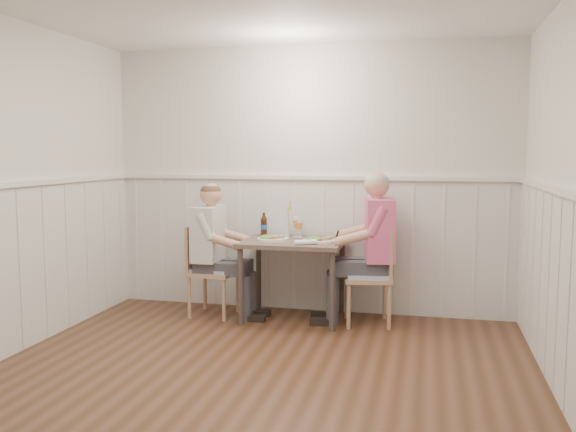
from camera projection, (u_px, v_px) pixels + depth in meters
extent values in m
plane|color=#472A18|center=(242.00, 396.00, 3.94)|extent=(4.50, 4.50, 0.00)
cube|color=silver|center=(310.00, 180.00, 5.98)|extent=(4.00, 0.04, 2.60)
cube|color=silver|center=(309.00, 245.00, 6.04)|extent=(3.98, 0.03, 1.30)
cube|color=silver|center=(309.00, 178.00, 5.95)|extent=(3.98, 0.06, 0.04)
cube|color=brown|center=(293.00, 243.00, 5.66)|extent=(0.94, 0.70, 0.04)
cylinder|color=#3F3833|center=(240.00, 287.00, 5.51)|extent=(0.05, 0.05, 0.71)
cylinder|color=#3F3833|center=(259.00, 274.00, 6.09)|extent=(0.05, 0.05, 0.71)
cylinder|color=#3F3833|center=(332.00, 292.00, 5.32)|extent=(0.05, 0.05, 0.71)
cylinder|color=#3F3833|center=(342.00, 278.00, 5.90)|extent=(0.05, 0.05, 0.71)
cube|color=tan|center=(368.00, 278.00, 5.55)|extent=(0.49, 0.49, 0.04)
cube|color=#5672B2|center=(368.00, 274.00, 5.54)|extent=(0.44, 0.44, 0.03)
cube|color=tan|center=(389.00, 252.00, 5.51)|extent=(0.10, 0.42, 0.44)
cylinder|color=tan|center=(389.00, 307.00, 5.38)|extent=(0.04, 0.04, 0.41)
cylinder|color=tan|center=(349.00, 307.00, 5.40)|extent=(0.04, 0.04, 0.41)
cylinder|color=tan|center=(385.00, 298.00, 5.74)|extent=(0.04, 0.04, 0.41)
cylinder|color=tan|center=(347.00, 297.00, 5.76)|extent=(0.04, 0.04, 0.41)
cube|color=tan|center=(214.00, 272.00, 5.84)|extent=(0.44, 0.44, 0.04)
cube|color=#5672B2|center=(214.00, 269.00, 5.84)|extent=(0.39, 0.39, 0.03)
cube|color=tan|center=(196.00, 247.00, 5.87)|extent=(0.06, 0.41, 0.43)
cylinder|color=tan|center=(205.00, 290.00, 6.08)|extent=(0.04, 0.04, 0.40)
cylinder|color=tan|center=(238.00, 292.00, 5.98)|extent=(0.04, 0.04, 0.40)
cylinder|color=tan|center=(189.00, 298.00, 5.75)|extent=(0.04, 0.04, 0.40)
cylinder|color=tan|center=(224.00, 300.00, 5.64)|extent=(0.04, 0.04, 0.40)
cube|color=#3F3F47|center=(376.00, 298.00, 5.59)|extent=(0.51, 0.48, 0.46)
cube|color=#3F3F47|center=(354.00, 267.00, 5.58)|extent=(0.49, 0.43, 0.13)
cube|color=pink|center=(377.00, 229.00, 5.52)|extent=(0.32, 0.49, 0.57)
sphere|color=tan|center=(378.00, 185.00, 5.48)|extent=(0.23, 0.23, 0.23)
sphere|color=#A5A5A0|center=(378.00, 181.00, 5.48)|extent=(0.22, 0.22, 0.22)
cube|color=black|center=(336.00, 229.00, 5.55)|extent=(0.03, 0.07, 0.13)
cube|color=#3F3F47|center=(211.00, 294.00, 5.84)|extent=(0.42, 0.38, 0.43)
cube|color=#3F3F47|center=(230.00, 267.00, 5.77)|extent=(0.40, 0.34, 0.12)
cube|color=silver|center=(210.00, 233.00, 5.78)|extent=(0.23, 0.42, 0.52)
sphere|color=tan|center=(210.00, 194.00, 5.74)|extent=(0.21, 0.21, 0.21)
sphere|color=#4C3828|center=(210.00, 191.00, 5.74)|extent=(0.20, 0.20, 0.20)
cylinder|color=white|center=(319.00, 241.00, 5.57)|extent=(0.30, 0.30, 0.02)
ellipsoid|color=#3F722D|center=(314.00, 237.00, 5.55)|extent=(0.15, 0.12, 0.06)
sphere|color=tan|center=(327.00, 238.00, 5.57)|extent=(0.04, 0.04, 0.04)
cube|color=brown|center=(323.00, 238.00, 5.63)|extent=(0.09, 0.06, 0.01)
cylinder|color=white|center=(330.00, 237.00, 5.62)|extent=(0.06, 0.06, 0.03)
cylinder|color=white|center=(273.00, 239.00, 5.69)|extent=(0.29, 0.29, 0.02)
ellipsoid|color=#3F722D|center=(267.00, 235.00, 5.67)|extent=(0.14, 0.12, 0.05)
sphere|color=tan|center=(280.00, 236.00, 5.69)|extent=(0.04, 0.04, 0.04)
cylinder|color=silver|center=(299.00, 237.00, 5.88)|extent=(0.06, 0.06, 0.01)
cylinder|color=silver|center=(299.00, 233.00, 5.87)|extent=(0.01, 0.01, 0.08)
cone|color=orange|center=(300.00, 226.00, 5.87)|extent=(0.07, 0.07, 0.07)
cylinder|color=silver|center=(300.00, 221.00, 5.86)|extent=(0.07, 0.07, 0.03)
cylinder|color=silver|center=(297.00, 237.00, 5.89)|extent=(0.07, 0.07, 0.01)
cylinder|color=silver|center=(297.00, 232.00, 5.88)|extent=(0.01, 0.01, 0.09)
cone|color=orange|center=(297.00, 224.00, 5.87)|extent=(0.08, 0.08, 0.08)
cylinder|color=silver|center=(297.00, 218.00, 5.87)|extent=(0.08, 0.08, 0.03)
cylinder|color=black|center=(264.00, 227.00, 5.98)|extent=(0.06, 0.06, 0.16)
cone|color=black|center=(264.00, 217.00, 5.97)|extent=(0.06, 0.06, 0.04)
cylinder|color=black|center=(264.00, 214.00, 5.96)|extent=(0.03, 0.03, 0.03)
cylinder|color=#1950B0|center=(264.00, 227.00, 5.98)|extent=(0.06, 0.06, 0.04)
cylinder|color=white|center=(306.00, 242.00, 5.39)|extent=(0.20, 0.14, 0.05)
cylinder|color=silver|center=(287.00, 233.00, 5.93)|extent=(0.04, 0.04, 0.08)
cylinder|color=tan|center=(287.00, 219.00, 5.91)|extent=(0.02, 0.02, 0.25)
cone|color=tan|center=(287.00, 204.00, 5.90)|extent=(0.03, 0.03, 0.09)
cube|color=#5672B2|center=(275.00, 236.00, 5.93)|extent=(0.31, 0.27, 0.01)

